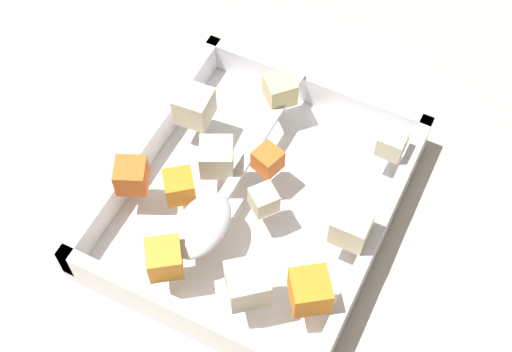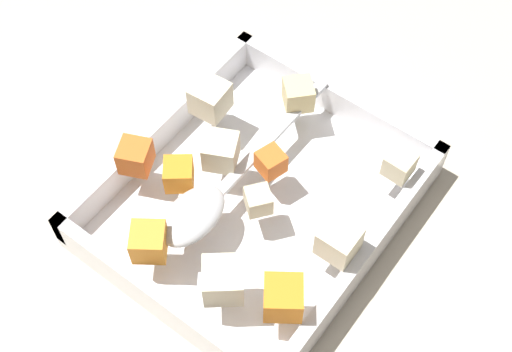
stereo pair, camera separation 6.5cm
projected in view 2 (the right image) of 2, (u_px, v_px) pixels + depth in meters
ground_plane at (258, 233)px, 0.68m from camera, size 4.00×4.00×0.00m
baking_dish at (256, 201)px, 0.69m from camera, size 0.28×0.25×0.05m
carrot_chunk_far_right at (271, 162)px, 0.65m from camera, size 0.03×0.03×0.02m
carrot_chunk_center at (179, 174)px, 0.64m from camera, size 0.04×0.04×0.03m
carrot_chunk_corner_sw at (149, 242)px, 0.61m from camera, size 0.04×0.04×0.03m
carrot_chunk_near_left at (283, 298)px, 0.58m from camera, size 0.04×0.04×0.03m
carrot_chunk_near_spoon at (135, 156)px, 0.65m from camera, size 0.04×0.04×0.03m
potato_chunk_mid_right at (298, 94)px, 0.69m from camera, size 0.04×0.04×0.03m
potato_chunk_corner_ne at (339, 241)px, 0.61m from camera, size 0.03×0.03×0.03m
potato_chunk_heap_top at (221, 151)px, 0.66m from camera, size 0.04×0.04×0.03m
potato_chunk_back_center at (259, 202)px, 0.63m from camera, size 0.03×0.03×0.02m
potato_chunk_rim_edge at (223, 280)px, 0.59m from camera, size 0.05×0.05×0.03m
potato_chunk_far_left at (210, 98)px, 0.69m from camera, size 0.03×0.03×0.03m
potato_chunk_near_right at (399, 165)px, 0.65m from camera, size 0.02×0.02×0.02m
serving_spoon at (203, 205)px, 0.63m from camera, size 0.24×0.05×0.02m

